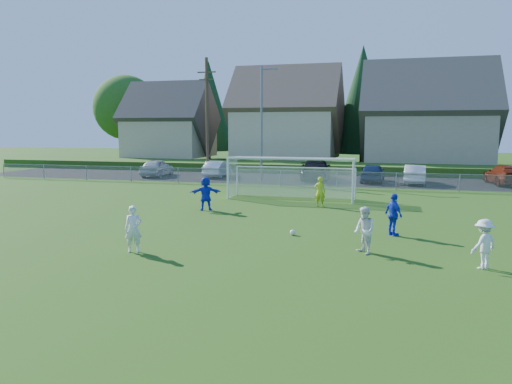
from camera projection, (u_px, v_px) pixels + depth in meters
ground at (182, 274)px, 14.32m from camera, size 160.00×160.00×0.00m
asphalt_lot at (319, 180)px, 40.62m from camera, size 60.00×60.00×0.00m
grass_embankment at (331, 168)px, 47.74m from camera, size 70.00×6.00×0.80m
soccer_ball at (293, 232)px, 19.55m from camera, size 0.22×0.22×0.22m
player_white_a at (133, 229)px, 16.82m from camera, size 0.68×0.58×1.58m
player_white_b at (364, 230)px, 16.59m from camera, size 0.93×0.97×1.58m
player_white_c at (484, 244)px, 14.84m from camera, size 1.08×1.07×1.50m
player_blue_a at (394, 215)px, 19.39m from camera, size 0.90×1.02×1.66m
player_blue_b at (206, 193)px, 25.43m from camera, size 1.67×1.15×1.73m
goalkeeper at (320, 192)px, 26.60m from camera, size 0.61×0.42×1.60m
car_a at (157, 168)px, 43.42m from camera, size 2.08×4.50×1.49m
car_b at (217, 169)px, 42.83m from camera, size 1.74×4.27×1.38m
car_d at (316, 170)px, 40.51m from camera, size 2.90×5.89×1.65m
car_e at (373, 173)px, 38.61m from camera, size 1.82×4.36×1.48m
car_f at (415, 174)px, 37.52m from camera, size 1.77×4.40×1.42m
car_g at (506, 175)px, 36.80m from camera, size 2.60×5.32×1.49m
soccer_goal at (292, 171)px, 29.46m from camera, size 7.42×1.90×2.50m
chainlink_fence at (308, 179)px, 35.28m from camera, size 52.06×0.06×1.20m
streetlight at (262, 120)px, 39.74m from camera, size 1.38×0.18×9.00m
utility_pole at (207, 116)px, 41.99m from camera, size 1.60×0.26×10.00m
houses_row at (359, 98)px, 53.48m from camera, size 53.90×11.45×13.27m
tree_row at (354, 105)px, 59.78m from camera, size 65.98×12.36×13.80m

